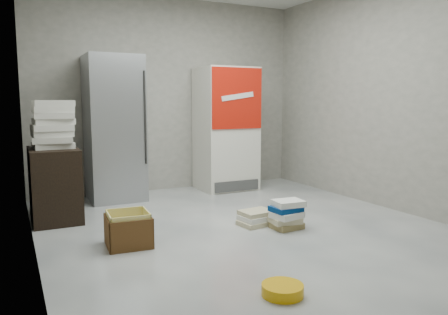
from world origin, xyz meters
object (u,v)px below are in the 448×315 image
coke_cooler (226,129)px  cardboard_box (128,232)px  wood_shelf (55,184)px  phonebook_stack_main (287,215)px  steel_fridge (114,129)px

coke_cooler → cardboard_box: size_ratio=4.33×
wood_shelf → phonebook_stack_main: size_ratio=2.32×
steel_fridge → cardboard_box: 2.16m
steel_fridge → coke_cooler: (1.65, -0.01, -0.05)m
steel_fridge → phonebook_stack_main: size_ratio=5.51×
wood_shelf → cardboard_box: 1.37m
coke_cooler → phonebook_stack_main: (-0.38, -2.17, -0.75)m
wood_shelf → phonebook_stack_main: bearing=-34.5°
steel_fridge → coke_cooler: bearing=-0.2°
steel_fridge → phonebook_stack_main: bearing=-59.8°
wood_shelf → coke_cooler: bearing=16.3°
steel_fridge → cardboard_box: steel_fridge is taller
coke_cooler → wood_shelf: (-2.48, -0.72, -0.50)m
cardboard_box → phonebook_stack_main: bearing=-3.0°
phonebook_stack_main → cardboard_box: bearing=170.2°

